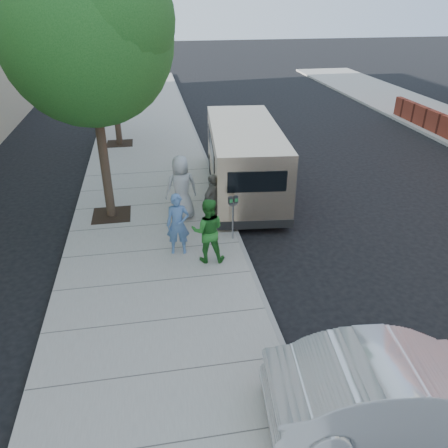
{
  "coord_description": "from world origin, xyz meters",
  "views": [
    {
      "loc": [
        -0.9,
        -10.56,
        6.5
      ],
      "look_at": [
        0.85,
        -0.59,
        1.1
      ],
      "focal_mm": 35.0,
      "sensor_mm": 36.0,
      "label": 1
    }
  ],
  "objects_px": {
    "person_gray_shirt": "(181,188)",
    "person_officer": "(178,224)",
    "person_green_shirt": "(208,231)",
    "tree_far": "(108,35)",
    "sedan": "(400,389)",
    "van": "(244,159)",
    "person_striped_polo": "(213,201)",
    "tree_near": "(89,33)",
    "parking_meter": "(233,208)"
  },
  "relations": [
    {
      "from": "person_green_shirt",
      "to": "tree_far",
      "type": "bearing_deg",
      "value": -67.86
    },
    {
      "from": "tree_near",
      "to": "sedan",
      "type": "xyz_separation_m",
      "value": [
        5.08,
        -8.49,
        -4.82
      ]
    },
    {
      "from": "van",
      "to": "person_gray_shirt",
      "type": "relative_size",
      "value": 3.39
    },
    {
      "from": "tree_far",
      "to": "person_striped_polo",
      "type": "xyz_separation_m",
      "value": [
        3.09,
        -8.86,
        -3.9
      ]
    },
    {
      "from": "tree_far",
      "to": "van",
      "type": "xyz_separation_m",
      "value": [
        4.57,
        -6.3,
        -3.57
      ]
    },
    {
      "from": "parking_meter",
      "to": "person_officer",
      "type": "bearing_deg",
      "value": -174.88
    },
    {
      "from": "sedan",
      "to": "person_officer",
      "type": "distance_m",
      "value": 6.66
    },
    {
      "from": "van",
      "to": "tree_far",
      "type": "bearing_deg",
      "value": 131.51
    },
    {
      "from": "person_green_shirt",
      "to": "person_gray_shirt",
      "type": "xyz_separation_m",
      "value": [
        -0.45,
        2.61,
        0.13
      ]
    },
    {
      "from": "person_officer",
      "to": "person_striped_polo",
      "type": "height_order",
      "value": "person_officer"
    },
    {
      "from": "parking_meter",
      "to": "person_striped_polo",
      "type": "xyz_separation_m",
      "value": [
        -0.42,
        0.91,
        -0.14
      ]
    },
    {
      "from": "person_officer",
      "to": "person_green_shirt",
      "type": "xyz_separation_m",
      "value": [
        0.73,
        -0.53,
        0.03
      ]
    },
    {
      "from": "tree_near",
      "to": "parking_meter",
      "type": "relative_size",
      "value": 5.59
    },
    {
      "from": "sedan",
      "to": "person_officer",
      "type": "height_order",
      "value": "person_officer"
    },
    {
      "from": "van",
      "to": "person_officer",
      "type": "distance_m",
      "value": 4.75
    },
    {
      "from": "parking_meter",
      "to": "person_officer",
      "type": "xyz_separation_m",
      "value": [
        -1.59,
        -0.46,
        -0.11
      ]
    },
    {
      "from": "tree_near",
      "to": "person_officer",
      "type": "bearing_deg",
      "value": -53.96
    },
    {
      "from": "tree_far",
      "to": "van",
      "type": "distance_m",
      "value": 8.56
    },
    {
      "from": "tree_far",
      "to": "person_officer",
      "type": "distance_m",
      "value": 11.11
    },
    {
      "from": "tree_far",
      "to": "person_officer",
      "type": "xyz_separation_m",
      "value": [
        1.92,
        -10.23,
        -3.87
      ]
    },
    {
      "from": "person_striped_polo",
      "to": "person_gray_shirt",
      "type": "bearing_deg",
      "value": -79.37
    },
    {
      "from": "tree_far",
      "to": "van",
      "type": "height_order",
      "value": "tree_far"
    },
    {
      "from": "tree_near",
      "to": "person_gray_shirt",
      "type": "xyz_separation_m",
      "value": [
        2.2,
        -0.56,
        -4.38
      ]
    },
    {
      "from": "person_green_shirt",
      "to": "person_striped_polo",
      "type": "distance_m",
      "value": 1.96
    },
    {
      "from": "parking_meter",
      "to": "tree_far",
      "type": "bearing_deg",
      "value": 98.67
    },
    {
      "from": "parking_meter",
      "to": "person_green_shirt",
      "type": "relative_size",
      "value": 0.76
    },
    {
      "from": "van",
      "to": "sedan",
      "type": "height_order",
      "value": "van"
    },
    {
      "from": "sedan",
      "to": "person_officer",
      "type": "bearing_deg",
      "value": 34.1
    },
    {
      "from": "tree_near",
      "to": "van",
      "type": "height_order",
      "value": "tree_near"
    },
    {
      "from": "van",
      "to": "sedan",
      "type": "bearing_deg",
      "value": -81.41
    },
    {
      "from": "van",
      "to": "person_officer",
      "type": "relative_size",
      "value": 4.0
    },
    {
      "from": "sedan",
      "to": "person_striped_polo",
      "type": "distance_m",
      "value": 7.5
    },
    {
      "from": "tree_far",
      "to": "sedan",
      "type": "xyz_separation_m",
      "value": [
        5.08,
        -16.09,
        -4.16
      ]
    },
    {
      "from": "person_gray_shirt",
      "to": "person_striped_polo",
      "type": "height_order",
      "value": "person_gray_shirt"
    },
    {
      "from": "person_gray_shirt",
      "to": "person_striped_polo",
      "type": "distance_m",
      "value": 1.15
    },
    {
      "from": "person_green_shirt",
      "to": "person_striped_polo",
      "type": "relative_size",
      "value": 1.06
    },
    {
      "from": "sedan",
      "to": "person_officer",
      "type": "relative_size",
      "value": 2.57
    },
    {
      "from": "tree_far",
      "to": "person_striped_polo",
      "type": "distance_m",
      "value": 10.16
    },
    {
      "from": "tree_far",
      "to": "van",
      "type": "bearing_deg",
      "value": -54.08
    },
    {
      "from": "parking_meter",
      "to": "person_officer",
      "type": "relative_size",
      "value": 0.78
    },
    {
      "from": "tree_near",
      "to": "person_officer",
      "type": "xyz_separation_m",
      "value": [
        1.92,
        -2.63,
        -4.54
      ]
    },
    {
      "from": "tree_far",
      "to": "parking_meter",
      "type": "distance_m",
      "value": 11.04
    },
    {
      "from": "parking_meter",
      "to": "sedan",
      "type": "height_order",
      "value": "parking_meter"
    },
    {
      "from": "tree_near",
      "to": "tree_far",
      "type": "bearing_deg",
      "value": 90.0
    },
    {
      "from": "parking_meter",
      "to": "person_officer",
      "type": "distance_m",
      "value": 1.66
    },
    {
      "from": "van",
      "to": "person_striped_polo",
      "type": "relative_size",
      "value": 4.13
    },
    {
      "from": "sedan",
      "to": "person_gray_shirt",
      "type": "xyz_separation_m",
      "value": [
        -2.88,
        7.93,
        0.44
      ]
    },
    {
      "from": "tree_far",
      "to": "person_officer",
      "type": "bearing_deg",
      "value": -79.39
    },
    {
      "from": "tree_far",
      "to": "tree_near",
      "type": "bearing_deg",
      "value": -90.0
    },
    {
      "from": "person_gray_shirt",
      "to": "person_officer",
      "type": "bearing_deg",
      "value": 74.35
    }
  ]
}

